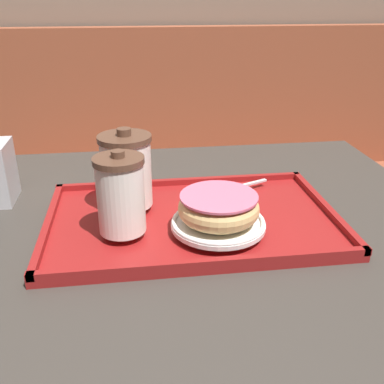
{
  "coord_description": "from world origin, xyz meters",
  "views": [
    {
      "loc": [
        -0.1,
        -0.71,
        1.12
      ],
      "look_at": [
        0.0,
        0.01,
        0.79
      ],
      "focal_mm": 42.0,
      "sensor_mm": 36.0,
      "label": 1
    }
  ],
  "objects": [
    {
      "name": "donut_chocolate_glazed",
      "position": [
        0.04,
        -0.05,
        0.79
      ],
      "size": [
        0.14,
        0.14,
        0.04
      ],
      "color": "#DBB270",
      "rests_on": "plate_with_chocolate_donut"
    },
    {
      "name": "serving_tray",
      "position": [
        0.0,
        0.01,
        0.73
      ],
      "size": [
        0.52,
        0.33,
        0.02
      ],
      "color": "maroon",
      "rests_on": "cafe_table"
    },
    {
      "name": "plate_with_chocolate_donut",
      "position": [
        0.04,
        -0.05,
        0.76
      ],
      "size": [
        0.16,
        0.16,
        0.01
      ],
      "color": "white",
      "rests_on": "serving_tray"
    },
    {
      "name": "booth_bench",
      "position": [
        0.24,
        0.87,
        0.32
      ],
      "size": [
        1.72,
        0.44,
        1.0
      ],
      "color": "brown",
      "rests_on": "ground_plane"
    },
    {
      "name": "cafe_table",
      "position": [
        0.0,
        0.0,
        0.56
      ],
      "size": [
        1.0,
        0.9,
        0.73
      ],
      "color": "#38332D",
      "rests_on": "ground_plane"
    },
    {
      "name": "coffee_cup_front",
      "position": [
        -0.12,
        -0.04,
        0.82
      ],
      "size": [
        0.08,
        0.08,
        0.14
      ],
      "color": "white",
      "rests_on": "serving_tray"
    },
    {
      "name": "coffee_cup_rear",
      "position": [
        -0.11,
        0.06,
        0.82
      ],
      "size": [
        0.1,
        0.1,
        0.15
      ],
      "color": "white",
      "rests_on": "serving_tray"
    },
    {
      "name": "spoon",
      "position": [
        0.07,
        0.09,
        0.75
      ],
      "size": [
        0.15,
        0.07,
        0.01
      ],
      "rotation": [
        0.0,
        0.0,
        3.54
      ],
      "color": "silver",
      "rests_on": "serving_tray"
    }
  ]
}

